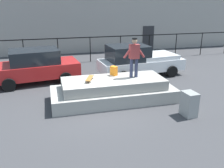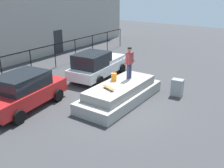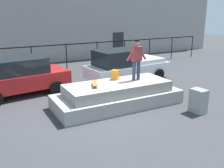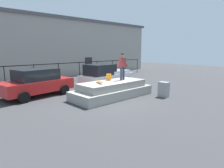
{
  "view_description": "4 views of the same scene",
  "coord_description": "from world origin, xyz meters",
  "views": [
    {
      "loc": [
        -1.7,
        -9.44,
        4.18
      ],
      "look_at": [
        1.02,
        1.05,
        0.43
      ],
      "focal_mm": 39.62,
      "sensor_mm": 36.0,
      "label": 1
    },
    {
      "loc": [
        -9.72,
        -6.57,
        5.62
      ],
      "look_at": [
        1.35,
        1.01,
        0.61
      ],
      "focal_mm": 42.25,
      "sensor_mm": 36.0,
      "label": 2
    },
    {
      "loc": [
        -4.2,
        -8.79,
        3.86
      ],
      "look_at": [
        0.91,
        0.75,
        0.76
      ],
      "focal_mm": 42.0,
      "sensor_mm": 36.0,
      "label": 3
    },
    {
      "loc": [
        -7.28,
        -8.4,
        2.9
      ],
      "look_at": [
        1.35,
        0.73,
        0.68
      ],
      "focal_mm": 31.27,
      "sensor_mm": 36.0,
      "label": 4
    }
  ],
  "objects": [
    {
      "name": "warehouse_building",
      "position": [
        0.0,
        13.75,
        3.19
      ],
      "size": [
        33.8,
        7.13,
        6.36
      ],
      "color": "gray",
      "rests_on": "ground_plane"
    },
    {
      "name": "skateboarder",
      "position": [
        1.76,
        0.19,
        1.94
      ],
      "size": [
        0.95,
        0.26,
        1.68
      ],
      "color": "#2D334C",
      "rests_on": "concrete_ledge"
    },
    {
      "name": "concrete_ledge",
      "position": [
        0.85,
        0.14,
        0.44
      ],
      "size": [
        5.24,
        2.1,
        0.97
      ],
      "color": "#9E9B93",
      "rests_on": "ground_plane"
    },
    {
      "name": "ground_plane",
      "position": [
        0.0,
        0.0,
        0.0
      ],
      "size": [
        60.0,
        60.0,
        0.0
      ],
      "primitive_type": "plane",
      "color": "#38383A"
    },
    {
      "name": "fence_row",
      "position": [
        -0.0,
        7.33,
        1.22
      ],
      "size": [
        24.06,
        0.06,
        1.73
      ],
      "color": "black",
      "rests_on": "ground_plane"
    },
    {
      "name": "backpack",
      "position": [
        1.0,
        0.65,
        1.18
      ],
      "size": [
        0.32,
        0.34,
        0.41
      ],
      "primitive_type": "cube",
      "rotation": [
        0.0,
        0.0,
        2.15
      ],
      "color": "orange",
      "rests_on": "concrete_ledge"
    },
    {
      "name": "car_red_sedan_near",
      "position": [
        -2.44,
        3.6,
        0.88
      ],
      "size": [
        4.59,
        2.62,
        1.73
      ],
      "color": "#B21E1E",
      "rests_on": "ground_plane"
    },
    {
      "name": "car_white_pickup_mid",
      "position": [
        3.16,
        3.37,
        0.88
      ],
      "size": [
        4.9,
        2.41,
        1.77
      ],
      "color": "white",
      "rests_on": "ground_plane"
    },
    {
      "name": "skateboard",
      "position": [
        -0.16,
        0.18,
        1.07
      ],
      "size": [
        0.48,
        0.82,
        0.12
      ],
      "color": "brown",
      "rests_on": "concrete_ledge"
    },
    {
      "name": "utility_box",
      "position": [
        3.2,
        -1.99,
        0.46
      ],
      "size": [
        0.49,
        0.63,
        0.93
      ],
      "primitive_type": "cube",
      "rotation": [
        0.0,
        0.0,
        0.08
      ],
      "color": "gray",
      "rests_on": "ground_plane"
    }
  ]
}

